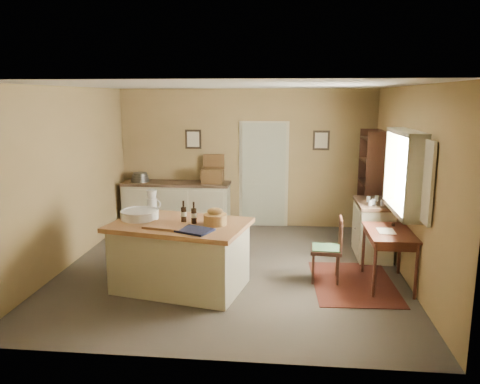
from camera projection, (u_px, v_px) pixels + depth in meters
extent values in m
plane|color=#4C443A|center=(232.00, 269.00, 7.05)|extent=(5.00, 5.00, 0.00)
cube|color=#957A4C|center=(246.00, 158.00, 9.22)|extent=(5.00, 0.10, 2.70)
cube|color=#957A4C|center=(200.00, 228.00, 4.34)|extent=(5.00, 0.10, 2.70)
cube|color=#957A4C|center=(66.00, 178.00, 7.02)|extent=(0.10, 5.00, 2.70)
cube|color=#957A4C|center=(409.00, 184.00, 6.54)|extent=(0.10, 5.00, 2.70)
plane|color=silver|center=(231.00, 85.00, 6.51)|extent=(5.00, 5.00, 0.00)
cube|color=#A6A98F|center=(264.00, 174.00, 9.21)|extent=(0.97, 0.06, 2.11)
cube|color=black|center=(193.00, 139.00, 9.23)|extent=(0.32, 0.02, 0.38)
cube|color=beige|center=(193.00, 139.00, 9.21)|extent=(0.24, 0.01, 0.30)
cube|color=black|center=(321.00, 140.00, 8.98)|extent=(0.32, 0.02, 0.38)
cube|color=beige|center=(321.00, 140.00, 8.97)|extent=(0.24, 0.01, 0.30)
cube|color=#B9B591|center=(401.00, 210.00, 6.42)|extent=(0.25, 1.32, 0.06)
cube|color=#B9B591|center=(407.00, 132.00, 6.21)|extent=(0.25, 1.32, 0.06)
cube|color=white|center=(413.00, 172.00, 6.30)|extent=(0.01, 1.20, 1.00)
cube|color=#B9B591|center=(428.00, 183.00, 5.51)|extent=(0.04, 0.35, 1.00)
cube|color=#B9B591|center=(397.00, 163.00, 7.11)|extent=(0.04, 0.35, 1.00)
cube|color=#B9B591|center=(181.00, 258.00, 6.28)|extent=(1.80, 1.33, 0.85)
cube|color=#96683F|center=(180.00, 225.00, 6.19)|extent=(1.95, 1.48, 0.06)
cylinder|color=white|center=(140.00, 215.00, 6.38)|extent=(0.51, 0.51, 0.11)
cube|color=#96683F|center=(166.00, 226.00, 5.98)|extent=(0.57, 0.45, 0.03)
cube|color=black|center=(195.00, 230.00, 5.78)|extent=(0.50, 0.46, 0.02)
cylinder|color=olive|center=(215.00, 219.00, 6.08)|extent=(0.31, 0.31, 0.14)
cylinder|color=black|center=(184.00, 211.00, 6.19)|extent=(0.07, 0.07, 0.29)
cylinder|color=black|center=(194.00, 213.00, 6.12)|extent=(0.07, 0.07, 0.29)
cube|color=#B9B591|center=(177.00, 206.00, 9.24)|extent=(2.07, 0.57, 0.85)
cube|color=#332319|center=(176.00, 184.00, 9.15)|extent=(2.11, 0.60, 0.05)
cube|color=#462D15|center=(213.00, 176.00, 9.05)|extent=(0.41, 0.31, 0.28)
cylinder|color=#59544F|center=(140.00, 177.00, 9.20)|extent=(0.35, 0.35, 0.18)
cube|color=#48160E|center=(353.00, 283.00, 6.50)|extent=(1.16, 1.64, 0.01)
cube|color=#3C1A12|center=(390.00, 232.00, 6.31)|extent=(0.60, 0.98, 0.03)
cube|color=#3C1A12|center=(389.00, 237.00, 6.32)|extent=(0.54, 0.92, 0.10)
cube|color=silver|center=(386.00, 231.00, 6.31)|extent=(0.22, 0.30, 0.01)
cylinder|color=black|center=(393.00, 224.00, 6.55)|extent=(0.05, 0.05, 0.05)
cylinder|color=#3C1A12|center=(375.00, 271.00, 5.97)|extent=(0.04, 0.04, 0.72)
cylinder|color=#3C1A12|center=(416.00, 272.00, 5.92)|extent=(0.04, 0.04, 0.72)
cylinder|color=#3C1A12|center=(363.00, 249.00, 6.85)|extent=(0.04, 0.04, 0.72)
cylinder|color=#3C1A12|center=(400.00, 250.00, 6.80)|extent=(0.04, 0.04, 0.72)
cube|color=#B9B591|center=(373.00, 231.00, 7.55)|extent=(0.51, 0.93, 0.85)
cube|color=#332319|center=(374.00, 203.00, 7.45)|extent=(0.54, 0.97, 0.05)
cylinder|color=silver|center=(374.00, 201.00, 7.31)|extent=(0.22, 0.22, 0.09)
cube|color=black|center=(375.00, 190.00, 7.98)|extent=(0.33, 0.04, 1.97)
cube|color=black|center=(367.00, 181.00, 8.81)|extent=(0.33, 0.04, 1.97)
cube|color=black|center=(380.00, 185.00, 8.38)|extent=(0.02, 0.89, 1.97)
cube|color=black|center=(368.00, 235.00, 8.58)|extent=(0.33, 0.85, 0.03)
cube|color=black|center=(369.00, 209.00, 8.49)|extent=(0.33, 0.85, 0.03)
cube|color=black|center=(371.00, 183.00, 8.39)|extent=(0.33, 0.85, 0.03)
cube|color=black|center=(372.00, 161.00, 8.31)|extent=(0.33, 0.85, 0.03)
cube|color=black|center=(373.00, 139.00, 8.23)|extent=(0.33, 0.85, 0.03)
cylinder|color=white|center=(371.00, 179.00, 8.37)|extent=(0.12, 0.12, 0.11)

